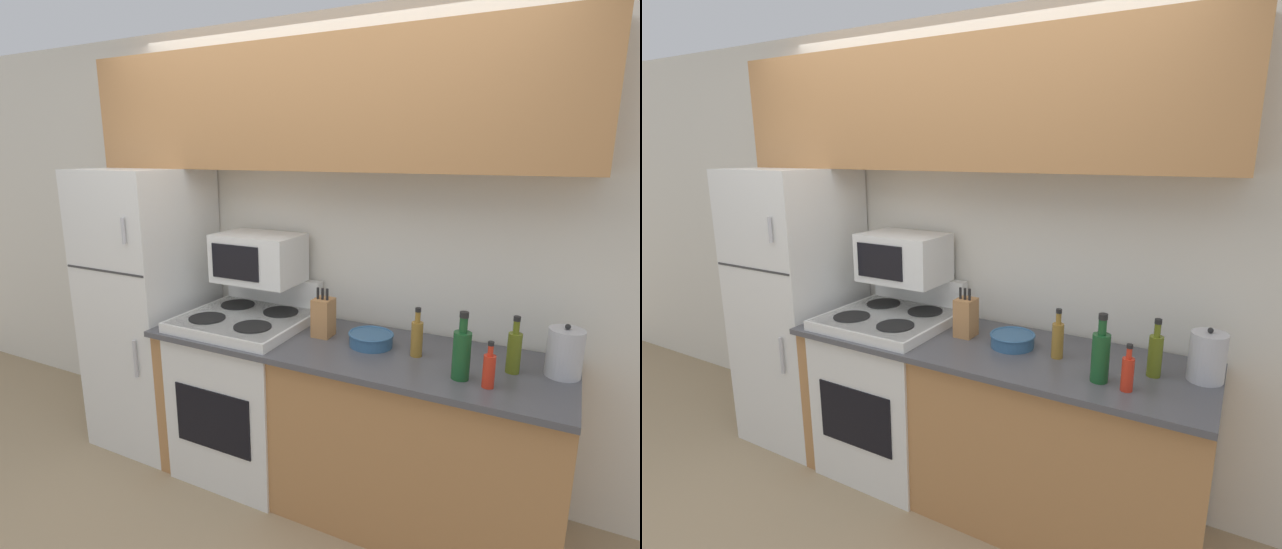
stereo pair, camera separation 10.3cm
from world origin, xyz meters
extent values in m
plane|color=tan|center=(0.00, 0.00, 0.00)|extent=(12.00, 12.00, 0.00)
cube|color=silver|center=(0.00, 0.68, 1.27)|extent=(8.00, 0.05, 2.55)
cube|color=#B27A47|center=(0.31, 0.32, 0.43)|extent=(2.12, 0.64, 0.86)
cube|color=#4C4C51|center=(0.31, 0.30, 0.87)|extent=(2.12, 0.68, 0.03)
cube|color=white|center=(-1.06, 0.32, 0.87)|extent=(0.63, 0.65, 1.74)
cube|color=#383838|center=(-1.06, 0.00, 1.18)|extent=(0.61, 0.01, 0.01)
cylinder|color=#B7B7BC|center=(-0.86, -0.01, 1.43)|extent=(0.02, 0.02, 0.14)
cylinder|color=#B7B7BC|center=(-0.86, -0.01, 0.70)|extent=(0.02, 0.02, 0.22)
cube|color=#B27A47|center=(0.00, 0.50, 2.05)|extent=(2.75, 0.31, 0.63)
cube|color=white|center=(-0.32, 0.30, 0.47)|extent=(0.67, 0.64, 0.94)
cube|color=black|center=(-0.32, -0.02, 0.45)|extent=(0.48, 0.01, 0.34)
cube|color=#2D2D2D|center=(-0.32, 0.30, 0.93)|extent=(0.64, 0.61, 0.01)
cube|color=white|center=(-0.32, 0.61, 1.02)|extent=(0.64, 0.06, 0.16)
cylinder|color=black|center=(-0.47, 0.16, 0.94)|extent=(0.20, 0.20, 0.01)
cylinder|color=black|center=(-0.17, 0.16, 0.94)|extent=(0.20, 0.20, 0.01)
cylinder|color=black|center=(-0.47, 0.44, 0.94)|extent=(0.20, 0.20, 0.01)
cylinder|color=black|center=(-0.17, 0.44, 0.94)|extent=(0.20, 0.20, 0.01)
cube|color=white|center=(-0.32, 0.46, 1.24)|extent=(0.48, 0.32, 0.27)
cube|color=black|center=(-0.37, 0.30, 1.24)|extent=(0.31, 0.01, 0.19)
cube|color=#B27A47|center=(0.15, 0.35, 0.99)|extent=(0.10, 0.11, 0.20)
cylinder|color=black|center=(0.12, 0.34, 1.12)|extent=(0.01, 0.01, 0.06)
cylinder|color=black|center=(0.15, 0.34, 1.12)|extent=(0.01, 0.01, 0.06)
cylinder|color=black|center=(0.18, 0.34, 1.12)|extent=(0.01, 0.01, 0.06)
cylinder|color=#335B84|center=(0.43, 0.34, 0.92)|extent=(0.22, 0.22, 0.06)
torus|color=#335B84|center=(0.43, 0.34, 0.95)|extent=(0.23, 0.23, 0.01)
cylinder|color=#194C23|center=(0.91, 0.16, 0.99)|extent=(0.08, 0.08, 0.21)
cylinder|color=#194C23|center=(0.91, 0.16, 1.13)|extent=(0.03, 0.03, 0.07)
cylinder|color=black|center=(0.91, 0.16, 1.17)|extent=(0.04, 0.04, 0.02)
cylinder|color=olive|center=(0.67, 0.32, 0.97)|extent=(0.06, 0.06, 0.17)
cylinder|color=olive|center=(0.67, 0.32, 1.08)|extent=(0.03, 0.03, 0.05)
cylinder|color=black|center=(0.67, 0.32, 1.12)|extent=(0.03, 0.03, 0.02)
cylinder|color=#5B6619|center=(1.10, 0.33, 0.98)|extent=(0.06, 0.06, 0.18)
cylinder|color=#5B6619|center=(1.10, 0.33, 1.10)|extent=(0.03, 0.03, 0.06)
cylinder|color=black|center=(1.10, 0.33, 1.14)|extent=(0.03, 0.03, 0.02)
cylinder|color=red|center=(1.02, 0.14, 0.96)|extent=(0.05, 0.05, 0.14)
cylinder|color=red|center=(1.02, 0.14, 1.05)|extent=(0.02, 0.02, 0.04)
cylinder|color=black|center=(1.02, 0.14, 1.08)|extent=(0.02, 0.03, 0.02)
cylinder|color=#B7B7BC|center=(1.29, 0.40, 0.99)|extent=(0.15, 0.15, 0.21)
sphere|color=black|center=(1.29, 0.40, 1.11)|extent=(0.02, 0.02, 0.02)
camera|label=1|loc=(1.28, -1.87, 1.83)|focal=28.00mm
camera|label=2|loc=(1.37, -1.82, 1.83)|focal=28.00mm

